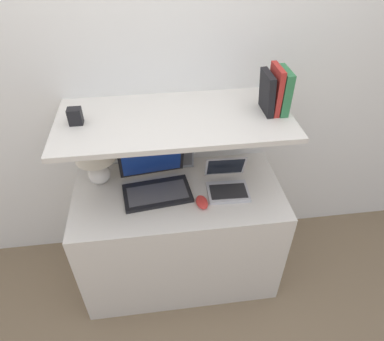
# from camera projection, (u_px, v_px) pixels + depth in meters

# --- Properties ---
(ground_plane) EXTENTS (12.00, 12.00, 0.00)m
(ground_plane) POSITION_uv_depth(u_px,v_px,m) (186.00, 308.00, 2.20)
(ground_plane) COLOR #7A664C
(wall_back) EXTENTS (6.00, 0.05, 2.40)m
(wall_back) POSITION_uv_depth(u_px,v_px,m) (170.00, 90.00, 1.96)
(wall_back) COLOR white
(wall_back) RESTS_ON ground_plane
(desk) EXTENTS (1.20, 0.61, 0.74)m
(desk) POSITION_uv_depth(u_px,v_px,m) (180.00, 234.00, 2.20)
(desk) COLOR silver
(desk) RESTS_ON ground_plane
(back_riser) EXTENTS (1.20, 0.04, 1.17)m
(back_riser) POSITION_uv_depth(u_px,v_px,m) (174.00, 177.00, 2.32)
(back_riser) COLOR white
(back_riser) RESTS_ON ground_plane
(shelf) EXTENTS (1.20, 0.55, 0.03)m
(shelf) POSITION_uv_depth(u_px,v_px,m) (175.00, 120.00, 1.74)
(shelf) COLOR silver
(shelf) RESTS_ON back_riser
(table_lamp) EXTENTS (0.23, 0.23, 0.30)m
(table_lamp) POSITION_uv_depth(u_px,v_px,m) (95.00, 155.00, 1.91)
(table_lamp) COLOR white
(table_lamp) RESTS_ON desk
(laptop_large) EXTENTS (0.41, 0.34, 0.24)m
(laptop_large) POSITION_uv_depth(u_px,v_px,m) (155.00, 182.00, 1.95)
(laptop_large) COLOR black
(laptop_large) RESTS_ON desk
(laptop_small) EXTENTS (0.24, 0.25, 0.18)m
(laptop_small) POSITION_uv_depth(u_px,v_px,m) (227.00, 183.00, 1.96)
(laptop_small) COLOR silver
(laptop_small) RESTS_ON desk
(computer_mouse) EXTENTS (0.08, 0.11, 0.03)m
(computer_mouse) POSITION_uv_depth(u_px,v_px,m) (202.00, 202.00, 1.87)
(computer_mouse) COLOR red
(computer_mouse) RESTS_ON desk
(router_box) EXTENTS (0.10, 0.06, 0.14)m
(router_box) POSITION_uv_depth(u_px,v_px,m) (185.00, 156.00, 2.12)
(router_box) COLOR gray
(router_box) RESTS_ON desk
(book_green) EXTENTS (0.04, 0.16, 0.22)m
(book_green) POSITION_uv_depth(u_px,v_px,m) (283.00, 91.00, 1.72)
(book_green) COLOR #2D7042
(book_green) RESTS_ON shelf
(book_red) EXTENTS (0.03, 0.16, 0.24)m
(book_red) POSITION_uv_depth(u_px,v_px,m) (275.00, 90.00, 1.71)
(book_red) COLOR #A82823
(book_red) RESTS_ON shelf
(book_black) EXTENTS (0.05, 0.16, 0.21)m
(book_black) POSITION_uv_depth(u_px,v_px,m) (267.00, 93.00, 1.72)
(book_black) COLOR black
(book_black) RESTS_ON shelf
(shelf_gadget) EXTENTS (0.07, 0.05, 0.08)m
(shelf_gadget) POSITION_uv_depth(u_px,v_px,m) (75.00, 116.00, 1.66)
(shelf_gadget) COLOR black
(shelf_gadget) RESTS_ON shelf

